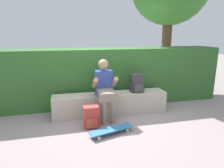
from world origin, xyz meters
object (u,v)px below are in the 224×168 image
at_px(person_skater, 105,87).
at_px(backpack_on_ground, 91,117).
at_px(bench_main, 110,103).
at_px(skateboard_near_person, 111,130).
at_px(backpack_on_bench, 137,83).

distance_m(person_skater, backpack_on_ground, 0.68).
bearing_deg(bench_main, backpack_on_ground, -130.43).
bearing_deg(backpack_on_ground, skateboard_near_person, -48.55).
bearing_deg(skateboard_near_person, backpack_on_bench, 49.25).
height_order(bench_main, skateboard_near_person, bench_main).
relative_size(bench_main, backpack_on_bench, 6.13).
relative_size(backpack_on_bench, backpack_on_ground, 1.00).
bearing_deg(backpack_on_bench, person_skater, -165.28).
distance_m(backpack_on_bench, backpack_on_ground, 1.31).
xyz_separation_m(skateboard_near_person, backpack_on_bench, (0.79, 0.92, 0.56)).
height_order(bench_main, person_skater, person_skater).
height_order(person_skater, backpack_on_ground, person_skater).
xyz_separation_m(bench_main, skateboard_near_person, (-0.19, -0.93, -0.15)).
xyz_separation_m(skateboard_near_person, backpack_on_ground, (-0.30, 0.34, 0.12)).
distance_m(skateboard_near_person, backpack_on_ground, 0.47).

